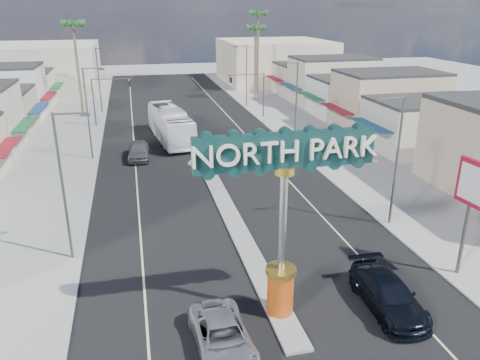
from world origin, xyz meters
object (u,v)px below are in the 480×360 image
gateway_sign (284,205)px  streetlight_r_mid (295,100)px  traffic_signal_right (251,87)px  suv_right (388,294)px  streetlight_l_far (100,77)px  car_parked_left (138,150)px  suv_left (223,337)px  streetlight_l_near (65,180)px  traffic_signal_left (108,92)px  streetlight_r_near (395,155)px  palm_right_far (258,19)px  streetlight_r_far (245,73)px  palm_left_far (73,29)px  bank_pylon_sign (472,190)px  streetlight_l_mid (89,109)px  palm_right_mid (256,32)px  city_bus (170,124)px

gateway_sign → streetlight_r_mid: 29.91m
traffic_signal_right → suv_right: (-3.76, -42.78, -3.45)m
streetlight_l_far → car_parked_left: size_ratio=1.79×
streetlight_l_far → car_parked_left: streetlight_l_far is taller
suv_left → traffic_signal_right: bearing=71.6°
traffic_signal_right → streetlight_l_near: bearing=-120.0°
traffic_signal_left → streetlight_r_near: (19.62, -33.99, 0.79)m
streetlight_l_far → palm_right_far: palm_right_far is taller
streetlight_l_far → streetlight_r_far: size_ratio=1.00×
streetlight_r_near → suv_left: 17.48m
streetlight_r_mid → palm_left_far: size_ratio=0.69×
gateway_sign → streetlight_l_near: size_ratio=1.02×
streetlight_l_near → bank_pylon_sign: (21.43, -6.80, 0.12)m
streetlight_l_near → streetlight_r_mid: size_ratio=1.00×
palm_left_far → palm_right_far: 30.48m
palm_left_far → car_parked_left: bearing=-71.6°
traffic_signal_right → bank_pylon_sign: bank_pylon_sign is taller
traffic_signal_right → suv_left: traffic_signal_right is taller
palm_left_far → suv_right: size_ratio=2.32×
traffic_signal_right → streetlight_l_mid: 24.11m
traffic_signal_left → streetlight_r_far: bearing=22.2°
streetlight_r_mid → palm_right_mid: size_ratio=0.74×
gateway_sign → streetlight_r_near: bearing=37.6°
streetlight_l_near → palm_right_far: 58.35m
streetlight_l_near → bank_pylon_sign: 22.48m
traffic_signal_left → streetlight_l_far: (-1.25, 8.01, 0.79)m
traffic_signal_right → streetlight_r_far: size_ratio=0.67×
streetlight_r_near → traffic_signal_right: bearing=92.1°
bank_pylon_sign → streetlight_r_far: bearing=85.1°
streetlight_r_far → bank_pylon_sign: 48.80m
bank_pylon_sign → car_parked_left: bearing=117.8°
streetlight_r_mid → streetlight_r_near: bearing=-90.0°
suv_left → car_parked_left: bearing=93.0°
traffic_signal_left → streetlight_l_mid: size_ratio=0.67×
palm_left_far → palm_right_mid: 26.70m
streetlight_l_near → city_bus: bearing=72.4°
gateway_sign → palm_right_far: palm_right_far is taller
palm_right_far → streetlight_r_mid: bearing=-98.1°
gateway_sign → suv_right: bearing=-8.1°
traffic_signal_right → streetlight_l_far: size_ratio=0.67×
streetlight_l_far → suv_left: streetlight_l_far is taller
streetlight_l_mid → palm_right_mid: 35.44m
city_bus → bank_pylon_sign: (13.31, -32.33, 3.38)m
palm_left_far → gateway_sign: bearing=-74.9°
streetlight_l_near → streetlight_l_far: size_ratio=1.00×
traffic_signal_right → streetlight_r_mid: streetlight_r_mid is taller
streetlight_r_mid → car_parked_left: streetlight_r_mid is taller
streetlight_l_far → streetlight_r_near: (20.87, -42.00, 0.00)m
traffic_signal_right → streetlight_r_mid: bearing=-84.9°
suv_left → palm_left_far: bearing=98.5°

